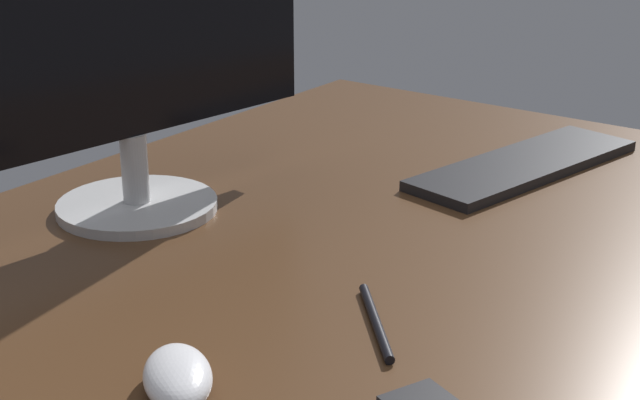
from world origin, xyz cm
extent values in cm
cube|color=#4C301C|center=(0.00, 0.00, 1.00)|extent=(140.00, 84.00, 2.00)
cylinder|color=beige|center=(-0.74, 23.09, 2.63)|extent=(19.50, 19.50, 1.26)
cylinder|color=beige|center=(-0.74, 23.09, 7.51)|extent=(3.26, 3.26, 8.50)
cube|color=black|center=(41.45, -8.66, 2.70)|extent=(39.53, 18.91, 1.39)
ellipsoid|color=silver|center=(-27.89, -9.79, 3.57)|extent=(10.71, 11.08, 3.14)
cylinder|color=black|center=(-8.62, -16.61, 2.46)|extent=(11.22, 10.40, 0.92)
camera|label=1|loc=(-76.11, -59.02, 44.62)|focal=53.81mm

